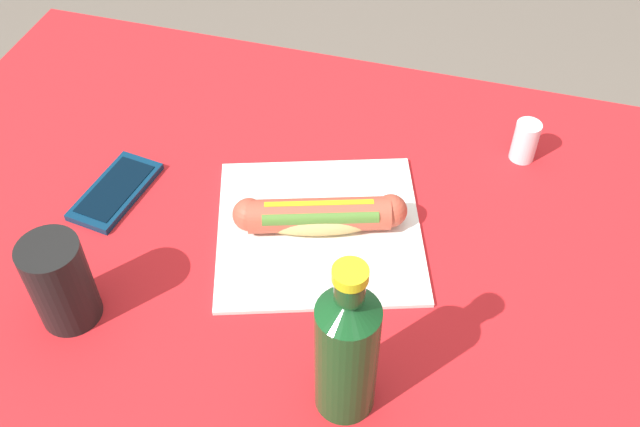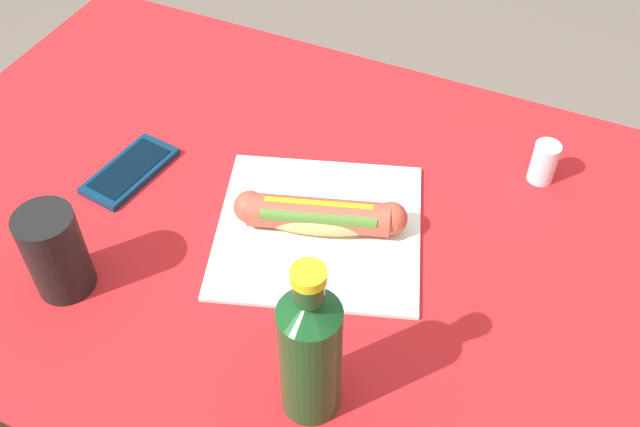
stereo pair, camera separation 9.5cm
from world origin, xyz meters
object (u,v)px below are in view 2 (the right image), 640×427
object	(u,v)px
salt_shaker	(544,162)
soda_bottle	(310,351)
hot_dog	(320,214)
cell_phone	(130,171)
drinking_cup	(55,252)

from	to	relation	value
salt_shaker	soda_bottle	bearing A→B (deg)	71.61
salt_shaker	hot_dog	bearing A→B (deg)	41.74
soda_bottle	salt_shaker	size ratio (longest dim) A/B	3.62
cell_phone	drinking_cup	bearing A→B (deg)	102.08
soda_bottle	drinking_cup	size ratio (longest dim) A/B	1.86
hot_dog	soda_bottle	xyz separation A→B (m)	(-0.09, 0.23, 0.07)
drinking_cup	salt_shaker	bearing A→B (deg)	-138.92
drinking_cup	salt_shaker	distance (m)	0.65
hot_dog	soda_bottle	distance (m)	0.26
hot_dog	cell_phone	size ratio (longest dim) A/B	1.48
cell_phone	drinking_cup	size ratio (longest dim) A/B	1.23
soda_bottle	drinking_cup	xyz separation A→B (m)	(0.34, -0.02, -0.04)
cell_phone	soda_bottle	bearing A→B (deg)	150.56
hot_dog	cell_phone	xyz separation A→B (m)	(0.29, 0.01, -0.02)
cell_phone	soda_bottle	distance (m)	0.45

